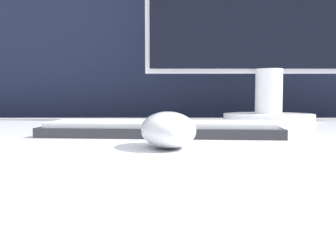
% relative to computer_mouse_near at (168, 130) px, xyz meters
% --- Properties ---
extents(partition_panel, '(5.00, 0.03, 1.29)m').
position_rel_computer_mouse_near_xyz_m(partition_panel, '(0.05, 0.83, -0.16)').
color(partition_panel, black).
rests_on(partition_panel, ground_plane).
extents(computer_mouse_near, '(0.09, 0.12, 0.05)m').
position_rel_computer_mouse_near_xyz_m(computer_mouse_near, '(0.00, 0.00, 0.00)').
color(computer_mouse_near, silver).
rests_on(computer_mouse_near, desk).
extents(keyboard, '(0.41, 0.16, 0.02)m').
position_rel_computer_mouse_near_xyz_m(keyboard, '(-0.01, 0.16, -0.01)').
color(keyboard, '#28282D').
rests_on(keyboard, desk).
extents(monitor, '(0.65, 0.24, 0.46)m').
position_rel_computer_mouse_near_xyz_m(monitor, '(0.27, 0.53, 0.22)').
color(monitor, white).
rests_on(monitor, desk).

